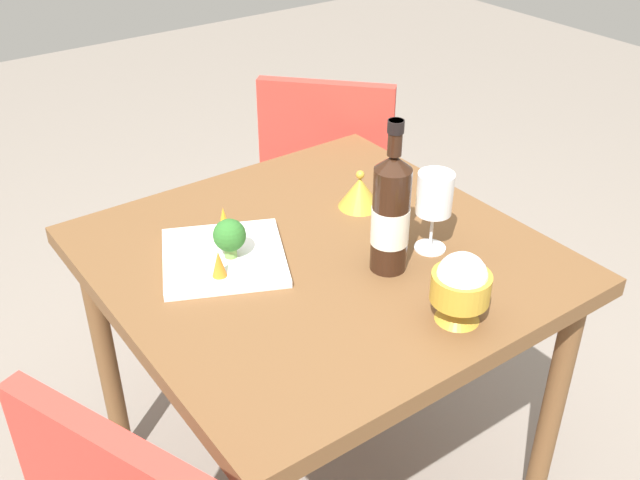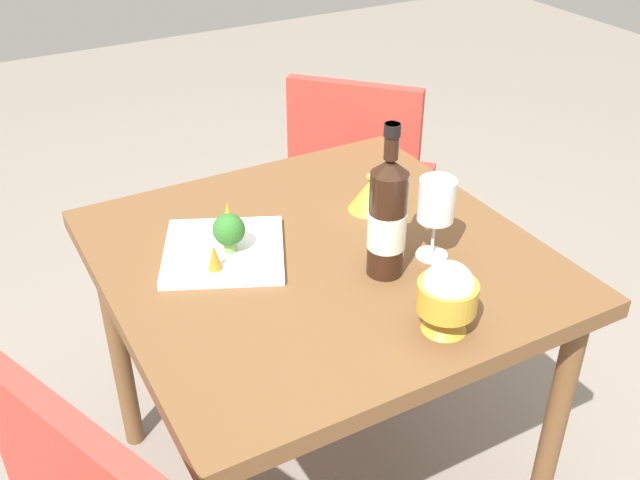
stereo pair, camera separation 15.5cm
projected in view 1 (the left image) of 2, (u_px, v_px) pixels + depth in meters
The scene contains 10 objects.
dining_table at pixel (320, 284), 1.62m from camera, with size 0.89×0.89×0.72m.
chair_near_window at pixel (330, 171), 2.33m from camera, with size 0.57×0.57×0.85m.
wine_bottle at pixel (391, 213), 1.45m from camera, with size 0.08×0.08×0.32m.
wine_glass at pixel (435, 196), 1.51m from camera, with size 0.08×0.08×0.18m.
rice_bowl at pixel (461, 287), 1.34m from camera, with size 0.11×0.11×0.14m.
rice_bowl_lid at pixel (360, 192), 1.72m from camera, with size 0.10×0.10×0.09m.
serving_plate at pixel (224, 257), 1.54m from camera, with size 0.33×0.33×0.02m.
broccoli_floret at pixel (230, 236), 1.50m from camera, with size 0.07×0.07×0.09m.
carrot_garnish_left at pixel (224, 221), 1.58m from camera, with size 0.03×0.03×0.07m.
carrot_garnish_right at pixel (219, 264), 1.45m from camera, with size 0.03×0.03×0.06m.
Camera 1 is at (1.07, -0.77, 1.58)m, focal length 41.44 mm.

